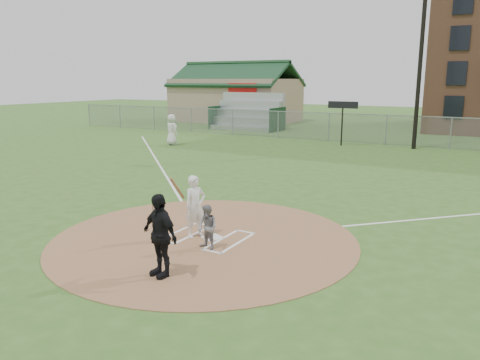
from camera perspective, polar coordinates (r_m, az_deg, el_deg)
The scene contains 14 objects.
ground at distance 13.07m, azimuth -4.35°, elevation -7.19°, with size 140.00×140.00×0.00m, color #345F20.
dirt_circle at distance 13.07m, azimuth -4.35°, elevation -7.15°, with size 8.40×8.40×0.02m, color #996D48.
home_plate at distance 13.06m, azimuth -3.36°, elevation -7.03°, with size 0.49×0.49×0.03m, color white.
foul_line_third at distance 25.32m, azimuth -9.99°, elevation 2.14°, with size 0.10×24.00×0.01m, color white.
catcher at distance 12.09m, azimuth -3.98°, elevation -5.79°, with size 0.57×0.44×1.17m, color gray.
umpire at distance 10.52m, azimuth -9.77°, elevation -6.64°, with size 1.11×0.46×1.89m, color black.
ondeck_player at distance 31.91m, azimuth -8.32°, elevation 6.09°, with size 1.01×0.65×2.06m, color silver.
batters_boxes at distance 13.18m, azimuth -3.99°, elevation -6.90°, with size 2.08×1.88×0.01m.
batter_at_plate at distance 13.01m, azimuth -5.50°, elevation -3.20°, with size 0.65×1.07×1.78m.
outfield_fence at distance 33.12m, azimuth 17.38°, elevation 5.86°, with size 56.08×0.08×2.03m.
bleachers at distance 41.60m, azimuth 0.83°, elevation 8.37°, with size 6.08×3.20×3.20m.
clubhouse at distance 49.92m, azimuth -0.48°, elevation 9.91°, with size 12.20×8.71×6.23m.
light_pole at distance 31.69m, azimuth 21.30°, elevation 15.48°, with size 1.20×0.30×12.22m.
scoreboard_sign at distance 31.90m, azimuth 12.41°, elevation 8.38°, with size 2.00×0.10×2.93m.
Camera 1 is at (6.91, -10.22, 4.32)m, focal length 35.00 mm.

